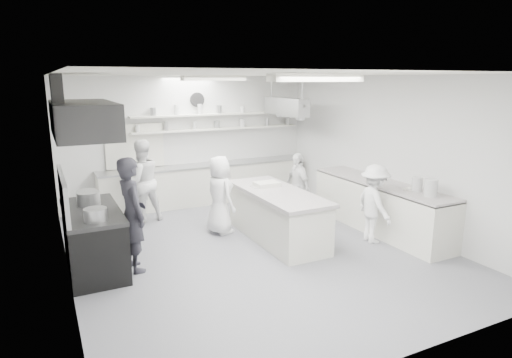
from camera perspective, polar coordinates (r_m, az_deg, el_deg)
name	(u,v)px	position (r m, az deg, el deg)	size (l,w,h in m)	color
floor	(254,249)	(7.85, -0.26, -9.10)	(6.00, 7.00, 0.02)	slate
ceiling	(254,74)	(7.28, -0.29, 13.54)	(6.00, 7.00, 0.02)	white
wall_back	(190,140)	(10.63, -8.62, 5.02)	(6.00, 0.04, 3.00)	silver
wall_front	(409,226)	(4.63, 19.21, -5.77)	(6.00, 0.04, 3.00)	silver
wall_left	(61,184)	(6.69, -24.02, -0.55)	(0.04, 7.00, 3.00)	silver
wall_right	(389,152)	(9.12, 16.95, 3.32)	(0.04, 7.00, 3.00)	silver
stove	(94,241)	(7.39, -20.32, -7.53)	(0.80, 1.80, 0.90)	black
exhaust_hood	(83,119)	(6.99, -21.53, 7.27)	(0.85, 2.00, 0.50)	#2B2B2C
back_counter	(207,184)	(10.64, -6.40, -0.62)	(5.00, 0.60, 0.92)	silver
shelf_lower	(219,129)	(10.71, -4.87, 6.52)	(4.20, 0.26, 0.04)	silver
shelf_upper	(218,114)	(10.68, -4.90, 8.39)	(4.20, 0.26, 0.04)	silver
pass_through_window	(135,146)	(10.30, -15.49, 4.17)	(1.30, 0.04, 1.00)	black
wall_clock	(197,100)	(10.57, -7.68, 10.18)	(0.32, 0.32, 0.05)	white
right_counter	(379,207)	(8.96, 15.75, -3.52)	(0.74, 3.30, 0.94)	silver
pot_rack	(286,107)	(10.36, 3.89, 9.38)	(0.30, 1.60, 0.40)	#A6A7A9
light_fixture_front	(317,78)	(5.71, 7.87, 12.91)	(1.30, 0.25, 0.10)	silver
light_fixture_rear	(214,78)	(8.93, -5.50, 12.91)	(1.30, 0.25, 0.10)	silver
prep_island	(277,216)	(8.16, 2.74, -4.89)	(0.89, 2.38, 0.88)	silver
stove_pot	(89,200)	(7.48, -20.90, -2.58)	(0.35, 0.35, 0.27)	#A6A7A9
cook_stove	(132,215)	(7.00, -15.79, -4.47)	(0.65, 0.43, 1.79)	#2A2931
cook_back	(142,181)	(9.39, -14.65, -0.26)	(0.84, 0.65, 1.72)	white
cook_island_left	(220,195)	(8.43, -4.73, -2.09)	(0.74, 0.48, 1.51)	white
cook_island_right	(298,186)	(9.29, 5.42, -0.95)	(0.84, 0.35, 1.43)	white
cook_right	(374,204)	(8.23, 15.12, -3.12)	(0.93, 0.53, 1.44)	white
bowl_island_a	(258,188)	(8.32, 0.26, -1.18)	(0.24, 0.24, 0.06)	#A6A7A9
bowl_island_b	(255,187)	(8.38, -0.13, -1.08)	(0.19, 0.19, 0.06)	silver
bowl_right	(411,191)	(8.35, 19.46, -1.42)	(0.25, 0.25, 0.06)	silver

